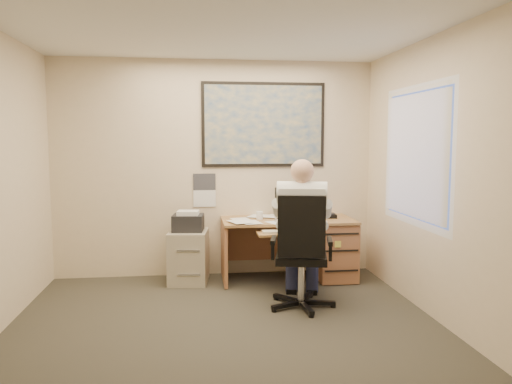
{
  "coord_description": "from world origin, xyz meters",
  "views": [
    {
      "loc": [
        -0.29,
        -4.03,
        1.71
      ],
      "look_at": [
        0.4,
        1.3,
        1.15
      ],
      "focal_mm": 35.0,
      "sensor_mm": 36.0,
      "label": 1
    }
  ],
  "objects": [
    {
      "name": "room_shell",
      "position": [
        0.0,
        0.0,
        1.35
      ],
      "size": [
        4.0,
        4.5,
        2.7
      ],
      "color": "#343128",
      "rests_on": "ground"
    },
    {
      "name": "desk",
      "position": [
        1.2,
        1.9,
        0.44
      ],
      "size": [
        1.6,
        0.97,
        1.12
      ],
      "color": "#A77A47",
      "rests_on": "ground"
    },
    {
      "name": "world_map",
      "position": [
        0.61,
        2.23,
        1.9
      ],
      "size": [
        1.56,
        0.03,
        1.06
      ],
      "primitive_type": "cube",
      "color": "#1E4C93",
      "rests_on": "room_shell"
    },
    {
      "name": "wall_calendar",
      "position": [
        -0.14,
        2.24,
        1.08
      ],
      "size": [
        0.28,
        0.01,
        0.42
      ],
      "primitive_type": "cube",
      "color": "white",
      "rests_on": "room_shell"
    },
    {
      "name": "window_blinds",
      "position": [
        1.97,
        0.8,
        1.55
      ],
      "size": [
        0.06,
        1.4,
        1.3
      ],
      "primitive_type": null,
      "color": "beige",
      "rests_on": "room_shell"
    },
    {
      "name": "filing_cabinet",
      "position": [
        -0.34,
        1.92,
        0.37
      ],
      "size": [
        0.51,
        0.59,
        0.87
      ],
      "rotation": [
        0.0,
        0.0,
        -0.13
      ],
      "color": "#AAA088",
      "rests_on": "ground"
    },
    {
      "name": "office_chair",
      "position": [
        0.82,
        0.81,
        0.34
      ],
      "size": [
        0.84,
        0.84,
        1.18
      ],
      "rotation": [
        0.0,
        0.0,
        -0.22
      ],
      "color": "black",
      "rests_on": "ground"
    },
    {
      "name": "person",
      "position": [
        0.81,
        0.9,
        0.76
      ],
      "size": [
        0.84,
        1.04,
        1.52
      ],
      "primitive_type": null,
      "rotation": [
        0.0,
        0.0,
        -0.24
      ],
      "color": "white",
      "rests_on": "office_chair"
    }
  ]
}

